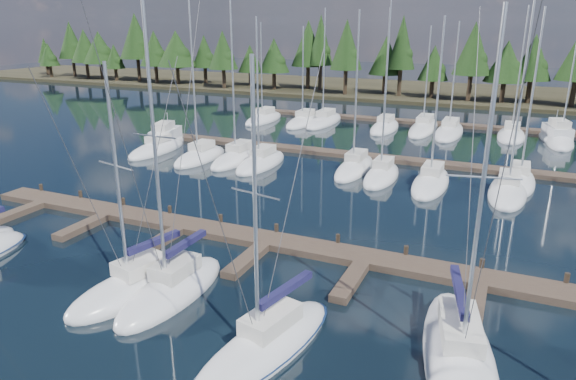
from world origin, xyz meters
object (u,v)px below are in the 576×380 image
at_px(main_dock, 265,244).
at_px(front_sailboat_4, 265,346).
at_px(front_sailboat_3, 172,290).
at_px(front_sailboat_5, 459,356).
at_px(front_sailboat_2, 136,287).
at_px(motor_yacht_right, 556,137).
at_px(motor_yacht_left, 166,141).

xyz_separation_m(main_dock, front_sailboat_4, (4.52, -9.05, 0.08)).
xyz_separation_m(front_sailboat_3, front_sailboat_5, (13.44, 0.26, -0.02)).
bearing_deg(main_dock, front_sailboat_2, -115.61).
height_order(front_sailboat_2, front_sailboat_4, front_sailboat_4).
xyz_separation_m(front_sailboat_4, motor_yacht_right, (12.65, 47.49, 0.18)).
bearing_deg(front_sailboat_4, front_sailboat_5, 18.97).
relative_size(front_sailboat_2, motor_yacht_left, 1.39).
height_order(front_sailboat_4, front_sailboat_5, front_sailboat_5).
bearing_deg(front_sailboat_2, front_sailboat_4, -12.44).
distance_m(front_sailboat_2, motor_yacht_right, 50.17).
bearing_deg(motor_yacht_right, main_dock, -114.07).
height_order(main_dock, motor_yacht_right, motor_yacht_right).
distance_m(main_dock, front_sailboat_4, 10.12).
distance_m(front_sailboat_3, motor_yacht_left, 33.01).
distance_m(front_sailboat_4, front_sailboat_5, 7.67).
height_order(front_sailboat_3, front_sailboat_4, front_sailboat_3).
relative_size(front_sailboat_2, front_sailboat_4, 0.95).
distance_m(front_sailboat_5, motor_yacht_right, 45.31).
bearing_deg(motor_yacht_right, front_sailboat_4, -104.92).
height_order(front_sailboat_4, motor_yacht_right, front_sailboat_4).
xyz_separation_m(main_dock, front_sailboat_2, (-3.49, -7.29, 0.08)).
bearing_deg(front_sailboat_2, front_sailboat_3, 14.42).
bearing_deg(front_sailboat_2, motor_yacht_left, 124.11).
bearing_deg(front_sailboat_5, motor_yacht_left, 142.05).
bearing_deg(main_dock, front_sailboat_5, -29.12).
height_order(front_sailboat_3, motor_yacht_right, front_sailboat_3).
height_order(main_dock, front_sailboat_4, front_sailboat_4).
distance_m(main_dock, front_sailboat_2, 8.08).
bearing_deg(front_sailboat_3, front_sailboat_4, -19.88).
relative_size(front_sailboat_3, motor_yacht_right, 1.69).
relative_size(front_sailboat_4, front_sailboat_5, 0.89).
bearing_deg(front_sailboat_5, front_sailboat_3, -178.90).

